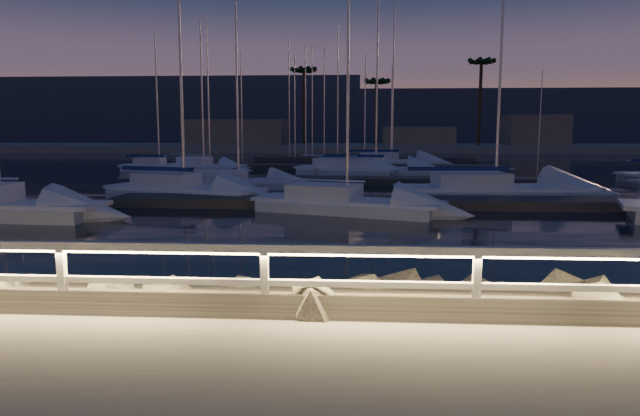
# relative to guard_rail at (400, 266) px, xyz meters

# --- Properties ---
(ground) EXTENTS (400.00, 400.00, 0.00)m
(ground) POSITION_rel_guard_rail_xyz_m (0.07, 0.00, -0.77)
(ground) COLOR #9C988D
(ground) RESTS_ON ground
(harbor_water) EXTENTS (400.00, 440.00, 0.60)m
(harbor_water) POSITION_rel_guard_rail_xyz_m (0.07, 31.22, -1.74)
(harbor_water) COLOR black
(harbor_water) RESTS_ON ground
(guard_rail) EXTENTS (44.11, 0.12, 1.06)m
(guard_rail) POSITION_rel_guard_rail_xyz_m (0.00, 0.00, 0.00)
(guard_rail) COLOR silver
(guard_rail) RESTS_ON ground
(riprap) EXTENTS (32.23, 2.89, 1.35)m
(riprap) POSITION_rel_guard_rail_xyz_m (-3.22, 1.57, -1.01)
(riprap) COLOR slate
(riprap) RESTS_ON ground
(floating_docks) EXTENTS (22.00, 36.00, 0.40)m
(floating_docks) POSITION_rel_guard_rail_xyz_m (0.07, 32.50, -1.17)
(floating_docks) COLOR #524B44
(floating_docks) RESTS_ON ground
(far_shore) EXTENTS (160.00, 14.00, 5.20)m
(far_shore) POSITION_rel_guard_rail_xyz_m (-0.06, 74.05, -0.48)
(far_shore) COLOR #9C988D
(far_shore) RESTS_ON ground
(palm_left) EXTENTS (3.00, 3.00, 11.20)m
(palm_left) POSITION_rel_guard_rail_xyz_m (-7.93, 72.00, 9.36)
(palm_left) COLOR #4A3A22
(palm_left) RESTS_ON ground
(palm_center) EXTENTS (3.00, 3.00, 9.70)m
(palm_center) POSITION_rel_guard_rail_xyz_m (2.07, 73.00, 8.01)
(palm_center) COLOR #4A3A22
(palm_center) RESTS_ON ground
(palm_right) EXTENTS (3.00, 3.00, 12.20)m
(palm_right) POSITION_rel_guard_rail_xyz_m (16.07, 72.00, 10.26)
(palm_right) COLOR #4A3A22
(palm_right) RESTS_ON ground
(distant_hills) EXTENTS (230.00, 37.50, 18.00)m
(distant_hills) POSITION_rel_guard_rail_xyz_m (-22.06, 133.69, 3.96)
(distant_hills) COLOR #374155
(distant_hills) RESTS_ON ground
(sailboat_b) EXTENTS (8.08, 4.47, 13.29)m
(sailboat_b) POSITION_rel_guard_rail_xyz_m (-8.88, 18.32, -0.93)
(sailboat_b) COLOR silver
(sailboat_b) RESTS_ON ground
(sailboat_c) EXTENTS (7.79, 4.47, 12.77)m
(sailboat_c) POSITION_rel_guard_rail_xyz_m (-1.18, 14.41, -0.96)
(sailboat_c) COLOR silver
(sailboat_c) RESTS_ON ground
(sailboat_e) EXTENTS (6.10, 2.00, 10.34)m
(sailboat_e) POSITION_rel_guard_rail_xyz_m (-16.01, 35.34, -0.98)
(sailboat_e) COLOR silver
(sailboat_e) RESTS_ON ground
(sailboat_f) EXTENTS (6.88, 4.43, 11.45)m
(sailboat_f) POSITION_rel_guard_rail_xyz_m (-7.13, 22.36, -0.97)
(sailboat_f) COLOR silver
(sailboat_f) RESTS_ON ground
(sailboat_g) EXTENTS (8.63, 3.76, 14.19)m
(sailboat_g) POSITION_rel_guard_rail_xyz_m (0.51, 32.25, -0.94)
(sailboat_g) COLOR silver
(sailboat_g) RESTS_ON ground
(sailboat_h) EXTENTS (9.52, 3.68, 15.72)m
(sailboat_h) POSITION_rel_guard_rail_xyz_m (5.68, 19.35, -0.93)
(sailboat_h) COLOR silver
(sailboat_h) RESTS_ON ground
(sailboat_i) EXTENTS (6.82, 3.92, 11.30)m
(sailboat_i) POSITION_rel_guard_rail_xyz_m (-12.48, 35.26, -0.96)
(sailboat_i) COLOR silver
(sailboat_i) RESTS_ON ground
(sailboat_j) EXTENTS (7.83, 4.71, 12.93)m
(sailboat_j) POSITION_rel_guard_rail_xyz_m (-1.45, 32.56, -0.94)
(sailboat_j) COLOR silver
(sailboat_j) RESTS_ON ground
(sailboat_k) EXTENTS (8.77, 3.45, 14.51)m
(sailboat_k) POSITION_rel_guard_rail_xyz_m (2.16, 41.19, -0.93)
(sailboat_k) COLOR silver
(sailboat_k) RESTS_ON ground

